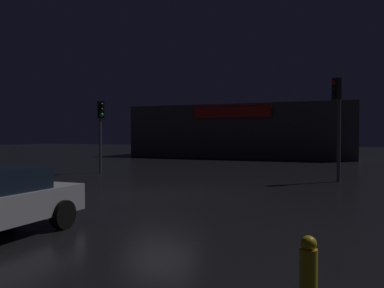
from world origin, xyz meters
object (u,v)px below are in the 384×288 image
store_building (244,131)px  traffic_signal_main (337,110)px  traffic_signal_cross_left (101,119)px  fire_hydrant (308,270)px

store_building → traffic_signal_main: size_ratio=4.44×
traffic_signal_main → traffic_signal_cross_left: bearing=-176.8°
store_building → fire_hydrant: (9.44, -32.14, -1.96)m
traffic_signal_cross_left → fire_hydrant: bearing=-46.8°
traffic_signal_main → traffic_signal_cross_left: traffic_signal_main is taller
traffic_signal_main → traffic_signal_cross_left: size_ratio=1.18×
fire_hydrant → traffic_signal_cross_left: bearing=133.2°
store_building → traffic_signal_cross_left: size_ratio=5.24×
traffic_signal_main → store_building: bearing=116.4°
store_building → traffic_signal_main: (9.15, -18.42, 0.76)m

